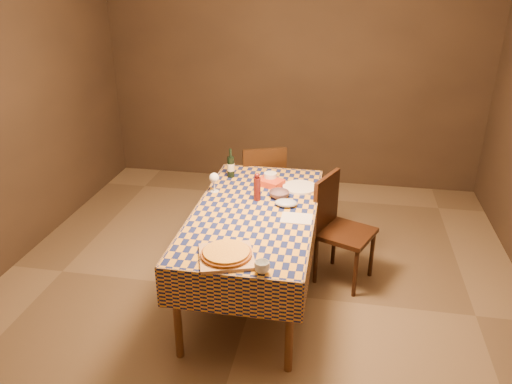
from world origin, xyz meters
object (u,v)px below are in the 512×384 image
cutting_board (226,257)px  wine_bottle (231,166)px  chair_right (337,223)px  bowl (279,194)px  white_plate (300,187)px  pizza (226,253)px  chair_far (262,184)px  dining_table (255,219)px

cutting_board → wine_bottle: 1.39m
cutting_board → chair_right: (0.69, 1.09, -0.26)m
cutting_board → wine_bottle: bearing=101.7°
bowl → white_plate: 0.26m
pizza → chair_right: (0.69, 1.09, -0.28)m
chair_far → cutting_board: bearing=-87.7°
chair_far → pizza: bearing=-87.7°
chair_far → chair_right: 1.05m
chair_far → chair_right: bearing=-43.1°
cutting_board → chair_far: size_ratio=0.37×
cutting_board → wine_bottle: wine_bottle is taller
dining_table → chair_far: bearing=96.6°
pizza → chair_right: chair_right is taller
pizza → chair_far: size_ratio=0.44×
cutting_board → chair_far: (-0.07, 1.81, -0.26)m
cutting_board → wine_bottle: (-0.28, 1.35, 0.09)m
cutting_board → pizza: 0.03m
wine_bottle → chair_right: size_ratio=0.28×
cutting_board → pizza: bearing=100.6°
dining_table → bowl: bowl is taller
white_plate → chair_far: bearing=125.5°
pizza → chair_far: chair_far is taller
white_plate → chair_far: (-0.43, 0.60, -0.26)m
pizza → bowl: 1.01m
cutting_board → dining_table: bearing=85.8°
dining_table → chair_right: 0.76m
dining_table → wine_bottle: 0.73m
dining_table → bowl: (0.15, 0.27, 0.10)m
cutting_board → white_plate: size_ratio=1.18×
cutting_board → chair_right: size_ratio=0.37×
dining_table → cutting_board: size_ratio=5.31×
bowl → chair_far: 0.90m
dining_table → chair_far: (-0.12, 1.08, -0.17)m
cutting_board → bowl: (0.21, 0.99, 0.01)m
white_plate → pizza: bearing=-106.4°
bowl → chair_right: chair_right is taller
cutting_board → bowl: bowl is taller
dining_table → white_plate: bearing=57.9°
cutting_board → chair_far: chair_far is taller
cutting_board → white_plate: cutting_board is taller
cutting_board → white_plate: (0.36, 1.21, -0.00)m
bowl → white_plate: size_ratio=0.56×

